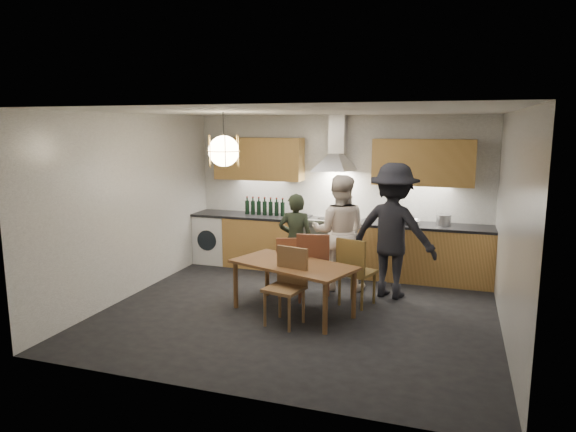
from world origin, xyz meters
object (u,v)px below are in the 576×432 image
(chair_back_left, at_px, (290,262))
(person_left, at_px, (296,241))
(stock_pot, at_px, (444,220))
(wine_bottles, at_px, (265,206))
(mixing_bowl, at_px, (410,222))
(chair_front, at_px, (288,281))
(person_right, at_px, (393,231))
(dining_table, at_px, (293,269))
(person_mid, at_px, (339,232))

(chair_back_left, relative_size, person_left, 0.61)
(stock_pot, relative_size, wine_bottles, 0.31)
(mixing_bowl, xyz_separation_m, stock_pot, (0.49, 0.08, 0.04))
(person_left, bearing_deg, chair_front, 94.16)
(mixing_bowl, relative_size, wine_bottles, 0.43)
(wine_bottles, bearing_deg, chair_front, -63.03)
(chair_back_left, xyz_separation_m, stock_pot, (2.04, 1.44, 0.48))
(chair_back_left, relative_size, person_right, 0.46)
(chair_front, height_order, person_left, person_left)
(stock_pot, bearing_deg, chair_back_left, -144.77)
(chair_back_left, bearing_deg, stock_pot, -165.26)
(person_left, distance_m, mixing_bowl, 1.85)
(dining_table, bearing_deg, mixing_bowl, 76.59)
(dining_table, xyz_separation_m, wine_bottles, (-1.18, 2.06, 0.46))
(person_mid, height_order, person_right, person_right)
(wine_bottles, bearing_deg, dining_table, -60.23)
(dining_table, bearing_deg, person_mid, 94.74)
(dining_table, bearing_deg, person_right, 63.78)
(chair_back_left, distance_m, wine_bottles, 1.79)
(chair_front, bearing_deg, chair_back_left, 119.26)
(stock_pot, xyz_separation_m, wine_bottles, (-2.97, -0.01, 0.08))
(mixing_bowl, distance_m, stock_pot, 0.50)
(chair_front, relative_size, mixing_bowl, 3.03)
(person_right, xyz_separation_m, mixing_bowl, (0.16, 0.89, -0.02))
(person_left, bearing_deg, dining_table, 96.25)
(mixing_bowl, bearing_deg, person_mid, -141.76)
(stock_pot, height_order, wine_bottles, wine_bottles)
(person_left, xyz_separation_m, stock_pot, (2.10, 0.98, 0.26))
(dining_table, relative_size, chair_front, 1.87)
(chair_back_left, distance_m, person_mid, 0.90)
(chair_back_left, distance_m, mixing_bowl, 2.10)
(person_left, height_order, mixing_bowl, person_left)
(dining_table, height_order, person_right, person_right)
(person_right, distance_m, stock_pot, 1.17)
(dining_table, distance_m, mixing_bowl, 2.39)
(chair_front, relative_size, person_mid, 0.55)
(person_mid, relative_size, mixing_bowl, 5.51)
(person_mid, bearing_deg, wine_bottles, -36.38)
(chair_back_left, bearing_deg, chair_front, 86.16)
(chair_front, distance_m, person_left, 1.47)
(dining_table, height_order, chair_back_left, chair_back_left)
(person_left, bearing_deg, person_right, 170.78)
(person_left, relative_size, person_right, 0.75)
(person_right, height_order, wine_bottles, person_right)
(dining_table, height_order, chair_front, chair_front)
(chair_back_left, bearing_deg, wine_bottles, -77.48)
(person_left, height_order, person_right, person_right)
(person_left, relative_size, wine_bottles, 1.97)
(person_right, height_order, mixing_bowl, person_right)
(mixing_bowl, bearing_deg, chair_back_left, -138.63)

